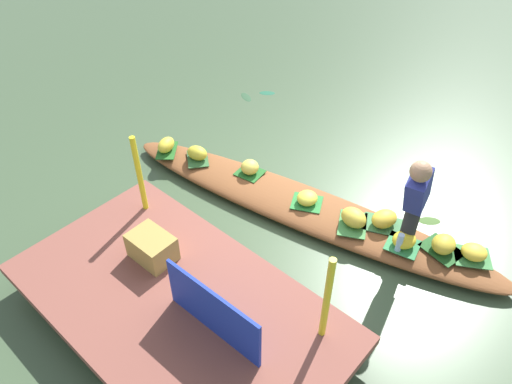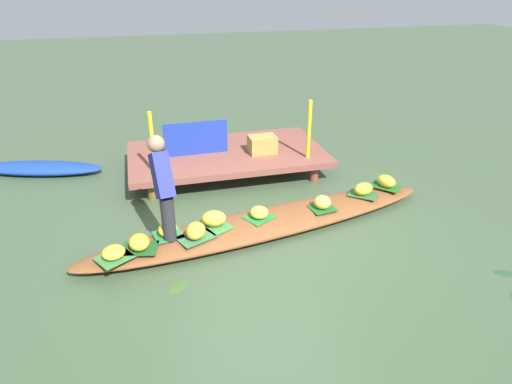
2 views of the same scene
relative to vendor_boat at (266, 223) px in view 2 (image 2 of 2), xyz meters
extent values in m
plane|color=#3E5338|center=(0.00, 0.00, -0.10)|extent=(40.00, 40.00, 0.00)
cube|color=brown|center=(-0.11, 2.01, 0.21)|extent=(3.20, 1.80, 0.10)
cylinder|color=brown|center=(-1.39, 1.29, 0.03)|extent=(0.14, 0.14, 0.26)
cylinder|color=brown|center=(1.17, 1.29, 0.03)|extent=(0.14, 0.14, 0.26)
cylinder|color=brown|center=(-1.39, 2.73, 0.03)|extent=(0.14, 0.14, 0.26)
cylinder|color=brown|center=(1.17, 2.73, 0.03)|extent=(0.14, 0.14, 0.26)
ellipsoid|color=brown|center=(0.00, 0.00, 0.00)|extent=(4.98, 1.61, 0.20)
ellipsoid|color=#193B97|center=(-3.13, 2.72, 0.00)|extent=(2.12, 1.05, 0.19)
cube|color=#397A3D|center=(-1.89, -0.47, 0.10)|extent=(0.47, 0.45, 0.01)
ellipsoid|color=yellow|center=(-1.89, -0.47, 0.18)|extent=(0.35, 0.34, 0.14)
cube|color=#215B1F|center=(1.95, 0.41, 0.10)|extent=(0.46, 0.48, 0.01)
ellipsoid|color=yellow|center=(1.95, 0.41, 0.19)|extent=(0.29, 0.35, 0.18)
cube|color=#3A7242|center=(-0.95, -0.27, 0.10)|extent=(0.52, 0.45, 0.01)
ellipsoid|color=gold|center=(-0.95, -0.27, 0.19)|extent=(0.31, 0.36, 0.18)
cube|color=#3E803E|center=(-0.69, -0.05, 0.10)|extent=(0.47, 0.52, 0.01)
ellipsoid|color=gold|center=(-0.69, -0.05, 0.20)|extent=(0.34, 0.28, 0.20)
cube|color=#267631|center=(-0.09, 0.00, 0.10)|extent=(0.45, 0.43, 0.01)
ellipsoid|color=yellow|center=(-0.09, 0.00, 0.18)|extent=(0.24, 0.25, 0.14)
cube|color=#1F5C21|center=(0.79, 0.03, 0.10)|extent=(0.36, 0.34, 0.01)
ellipsoid|color=#E7CF4C|center=(0.79, 0.03, 0.19)|extent=(0.30, 0.30, 0.18)
cube|color=#2E5D2F|center=(1.50, 0.26, 0.10)|extent=(0.47, 0.45, 0.01)
ellipsoid|color=gold|center=(1.50, 0.26, 0.19)|extent=(0.31, 0.25, 0.18)
cube|color=#1D501F|center=(-1.61, -0.35, 0.10)|extent=(0.45, 0.38, 0.01)
ellipsoid|color=gold|center=(-1.61, -0.35, 0.19)|extent=(0.25, 0.30, 0.17)
cube|color=#2C7C44|center=(-1.27, -0.14, 0.10)|extent=(0.40, 0.38, 0.01)
ellipsoid|color=yellow|center=(-1.27, -0.14, 0.19)|extent=(0.31, 0.33, 0.16)
cylinder|color=#28282D|center=(-1.25, -0.22, 0.37)|extent=(0.16, 0.16, 0.55)
cube|color=navy|center=(-1.27, -0.12, 0.89)|extent=(0.26, 0.50, 0.59)
sphere|color=#9E7556|center=(-1.30, 0.03, 1.21)|extent=(0.20, 0.20, 0.20)
cylinder|color=#AFC9EC|center=(-1.26, -0.04, 0.22)|extent=(0.07, 0.07, 0.23)
cube|color=#1B33A0|center=(-0.61, 2.01, 0.54)|extent=(1.03, 0.05, 0.54)
cylinder|color=yellow|center=(-1.31, 1.41, 0.73)|extent=(0.06, 0.06, 0.94)
cylinder|color=yellow|center=(1.09, 1.41, 0.73)|extent=(0.06, 0.06, 0.94)
cube|color=#A08641|center=(0.45, 1.81, 0.40)|extent=(0.45, 0.33, 0.28)
ellipsoid|color=#284B2E|center=(2.38, -1.62, -0.10)|extent=(0.34, 0.26, 0.01)
ellipsoid|color=#3C5E26|center=(-1.25, -0.90, -0.10)|extent=(0.29, 0.28, 0.01)
camera|label=1|loc=(-2.45, 3.54, 3.85)|focal=33.70mm
camera|label=2|loc=(-1.44, -4.93, 3.00)|focal=31.88mm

